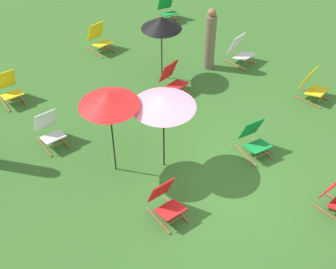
{
  "coord_description": "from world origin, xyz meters",
  "views": [
    {
      "loc": [
        -4.96,
        -4.19,
        6.93
      ],
      "look_at": [
        0.0,
        1.2,
        0.5
      ],
      "focal_mm": 48.67,
      "sensor_mm": 36.0,
      "label": 1
    }
  ],
  "objects_px": {
    "deckchair_0": "(166,201)",
    "deckchair_5": "(312,86)",
    "deckchair_3": "(167,9)",
    "deckchair_2": "(49,130)",
    "person_1": "(210,41)",
    "umbrella_0": "(109,99)",
    "deckchair_15": "(254,139)",
    "deckchair_6": "(99,38)",
    "deckchair_7": "(9,89)",
    "deckchair_8": "(240,51)",
    "umbrella_1": "(161,23)",
    "umbrella_2": "(164,102)",
    "deckchair_12": "(172,79)"
  },
  "relations": [
    {
      "from": "deckchair_0",
      "to": "deckchair_5",
      "type": "bearing_deg",
      "value": 9.01
    },
    {
      "from": "deckchair_0",
      "to": "deckchair_3",
      "type": "distance_m",
      "value": 7.99
    },
    {
      "from": "deckchair_2",
      "to": "person_1",
      "type": "relative_size",
      "value": 0.48
    },
    {
      "from": "deckchair_5",
      "to": "umbrella_0",
      "type": "bearing_deg",
      "value": 158.6
    },
    {
      "from": "deckchair_2",
      "to": "deckchair_5",
      "type": "relative_size",
      "value": 1.0
    },
    {
      "from": "deckchair_0",
      "to": "deckchair_15",
      "type": "height_order",
      "value": "same"
    },
    {
      "from": "deckchair_6",
      "to": "deckchair_15",
      "type": "xyz_separation_m",
      "value": [
        -0.11,
        -5.8,
        0.0
      ]
    },
    {
      "from": "deckchair_5",
      "to": "deckchair_7",
      "type": "relative_size",
      "value": 1.0
    },
    {
      "from": "deckchair_8",
      "to": "deckchair_15",
      "type": "bearing_deg",
      "value": -139.62
    },
    {
      "from": "deckchair_5",
      "to": "deckchair_7",
      "type": "xyz_separation_m",
      "value": [
        -5.62,
        5.01,
        0.0
      ]
    },
    {
      "from": "deckchair_6",
      "to": "deckchair_7",
      "type": "height_order",
      "value": "same"
    },
    {
      "from": "umbrella_1",
      "to": "umbrella_2",
      "type": "xyz_separation_m",
      "value": [
        -2.2,
        -2.5,
        0.08
      ]
    },
    {
      "from": "deckchair_8",
      "to": "umbrella_0",
      "type": "height_order",
      "value": "umbrella_0"
    },
    {
      "from": "deckchair_2",
      "to": "umbrella_1",
      "type": "bearing_deg",
      "value": 10.06
    },
    {
      "from": "deckchair_7",
      "to": "umbrella_1",
      "type": "xyz_separation_m",
      "value": [
        3.48,
        -1.79,
        1.24
      ]
    },
    {
      "from": "deckchair_6",
      "to": "umbrella_0",
      "type": "xyz_separation_m",
      "value": [
        -2.67,
        -4.19,
        1.49
      ]
    },
    {
      "from": "deckchair_3",
      "to": "deckchair_5",
      "type": "height_order",
      "value": "same"
    },
    {
      "from": "umbrella_0",
      "to": "umbrella_2",
      "type": "relative_size",
      "value": 1.11
    },
    {
      "from": "deckchair_3",
      "to": "person_1",
      "type": "xyz_separation_m",
      "value": [
        -1.07,
        -2.85,
        0.46
      ]
    },
    {
      "from": "deckchair_5",
      "to": "deckchair_8",
      "type": "distance_m",
      "value": 2.31
    },
    {
      "from": "umbrella_0",
      "to": "umbrella_2",
      "type": "bearing_deg",
      "value": -35.66
    },
    {
      "from": "deckchair_5",
      "to": "deckchair_7",
      "type": "bearing_deg",
      "value": 131.13
    },
    {
      "from": "deckchair_15",
      "to": "umbrella_2",
      "type": "xyz_separation_m",
      "value": [
        -1.72,
        1.01,
        1.32
      ]
    },
    {
      "from": "umbrella_1",
      "to": "deckchair_12",
      "type": "bearing_deg",
      "value": -109.71
    },
    {
      "from": "deckchair_3",
      "to": "deckchair_6",
      "type": "height_order",
      "value": "same"
    },
    {
      "from": "deckchair_3",
      "to": "deckchair_15",
      "type": "relative_size",
      "value": 1.02
    },
    {
      "from": "deckchair_6",
      "to": "umbrella_1",
      "type": "bearing_deg",
      "value": -79.71
    },
    {
      "from": "deckchair_5",
      "to": "deckchair_6",
      "type": "distance_m",
      "value": 6.05
    },
    {
      "from": "deckchair_5",
      "to": "deckchair_15",
      "type": "height_order",
      "value": "same"
    },
    {
      "from": "deckchair_8",
      "to": "deckchair_12",
      "type": "relative_size",
      "value": 1.0
    },
    {
      "from": "deckchair_2",
      "to": "deckchair_8",
      "type": "distance_m",
      "value": 5.71
    },
    {
      "from": "deckchair_5",
      "to": "deckchair_0",
      "type": "bearing_deg",
      "value": 176.06
    },
    {
      "from": "deckchair_3",
      "to": "umbrella_2",
      "type": "bearing_deg",
      "value": -115.39
    },
    {
      "from": "deckchair_0",
      "to": "umbrella_1",
      "type": "relative_size",
      "value": 0.47
    },
    {
      "from": "person_1",
      "to": "deckchair_12",
      "type": "bearing_deg",
      "value": 34.23
    },
    {
      "from": "deckchair_12",
      "to": "umbrella_0",
      "type": "relative_size",
      "value": 0.42
    },
    {
      "from": "deckchair_0",
      "to": "deckchair_15",
      "type": "xyz_separation_m",
      "value": [
        2.6,
        -0.0,
        0.0
      ]
    },
    {
      "from": "deckchair_6",
      "to": "deckchair_3",
      "type": "bearing_deg",
      "value": 2.3
    },
    {
      "from": "umbrella_0",
      "to": "person_1",
      "type": "bearing_deg",
      "value": 18.01
    },
    {
      "from": "deckchair_7",
      "to": "umbrella_1",
      "type": "relative_size",
      "value": 0.47
    },
    {
      "from": "deckchair_8",
      "to": "umbrella_0",
      "type": "distance_m",
      "value": 5.43
    },
    {
      "from": "umbrella_2",
      "to": "person_1",
      "type": "height_order",
      "value": "umbrella_2"
    },
    {
      "from": "deckchair_2",
      "to": "deckchair_8",
      "type": "height_order",
      "value": "same"
    },
    {
      "from": "deckchair_2",
      "to": "deckchair_15",
      "type": "xyz_separation_m",
      "value": [
        3.1,
        -3.27,
        0.0
      ]
    },
    {
      "from": "deckchair_7",
      "to": "deckchair_8",
      "type": "distance_m",
      "value": 6.19
    },
    {
      "from": "deckchair_12",
      "to": "deckchair_5",
      "type": "bearing_deg",
      "value": -51.14
    },
    {
      "from": "deckchair_5",
      "to": "umbrella_0",
      "type": "height_order",
      "value": "umbrella_0"
    },
    {
      "from": "deckchair_3",
      "to": "deckchair_2",
      "type": "bearing_deg",
      "value": -138.58
    },
    {
      "from": "deckchair_6",
      "to": "deckchair_15",
      "type": "relative_size",
      "value": 0.98
    },
    {
      "from": "deckchair_6",
      "to": "deckchair_7",
      "type": "distance_m",
      "value": 3.15
    }
  ]
}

